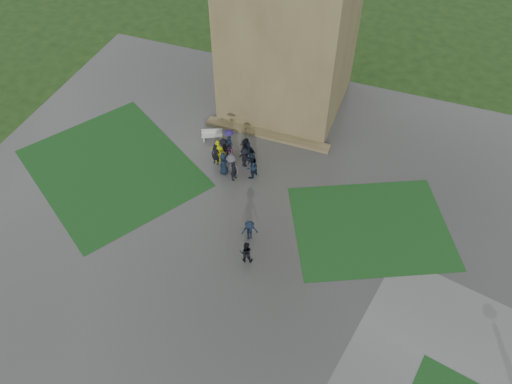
% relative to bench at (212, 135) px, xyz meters
% --- Properties ---
extents(ground, '(120.00, 120.00, 0.00)m').
position_rel_bench_xyz_m(ground, '(3.43, -8.91, -0.44)').
color(ground, black).
extents(plaza, '(34.00, 34.00, 0.02)m').
position_rel_bench_xyz_m(plaza, '(3.43, -6.91, -0.43)').
color(plaza, '#333331').
rests_on(plaza, ground).
extents(lawn_inset_left, '(14.10, 13.46, 0.01)m').
position_rel_bench_xyz_m(lawn_inset_left, '(-5.07, -4.91, -0.42)').
color(lawn_inset_left, '#123515').
rests_on(lawn_inset_left, plaza).
extents(lawn_inset_right, '(11.12, 10.15, 0.01)m').
position_rel_bench_xyz_m(lawn_inset_right, '(11.93, -3.91, -0.42)').
color(lawn_inset_right, '#123515').
rests_on(lawn_inset_right, plaza).
extents(tower_plinth, '(9.00, 0.80, 0.22)m').
position_rel_bench_xyz_m(tower_plinth, '(3.43, 1.69, -0.31)').
color(tower_plinth, brown).
rests_on(tower_plinth, plaza).
extents(bench, '(1.48, 0.96, 0.82)m').
position_rel_bench_xyz_m(bench, '(0.00, 0.00, 0.00)').
color(bench, '#B3B3AE').
rests_on(bench, plaza).
extents(visitor_cluster, '(3.43, 3.23, 2.49)m').
position_rel_bench_xyz_m(visitor_cluster, '(2.49, -1.79, 0.58)').
color(visitor_cluster, black).
rests_on(visitor_cluster, plaza).
extents(pedestrian_mid, '(1.05, 0.86, 1.44)m').
position_rel_bench_xyz_m(pedestrian_mid, '(5.50, -7.15, 0.30)').
color(pedestrian_mid, black).
rests_on(pedestrian_mid, plaza).
extents(pedestrian_near, '(0.81, 0.59, 1.50)m').
position_rel_bench_xyz_m(pedestrian_near, '(5.86, -8.64, 0.33)').
color(pedestrian_near, black).
rests_on(pedestrian_near, plaza).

